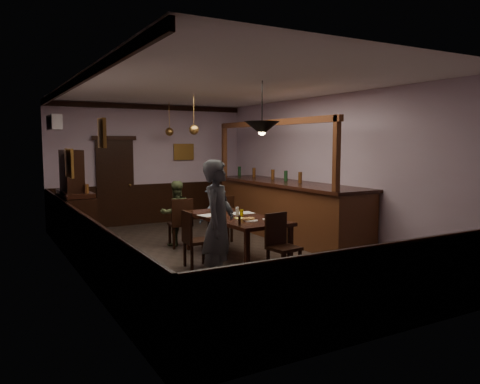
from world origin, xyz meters
TOP-DOWN VIEW (x-y plane):
  - room at (0.00, 0.00)m, footprint 5.01×8.01m
  - dining_table at (0.12, -0.26)m, footprint 1.10×2.24m
  - chair_far_left at (-0.40, 0.99)m, footprint 0.47×0.47m
  - chair_far_right at (0.52, 1.03)m, footprint 0.49×0.49m
  - chair_near at (0.17, -1.58)m, footprint 0.47×0.47m
  - chair_side at (-0.80, -0.50)m, footprint 0.42×0.42m
  - person_standing at (-0.87, -1.56)m, footprint 0.77×0.77m
  - person_seated_left at (-0.40, 1.26)m, footprint 0.64×0.51m
  - person_seated_right at (0.50, 1.31)m, footprint 0.82×0.54m
  - newspaper_left at (-0.21, 0.04)m, footprint 0.47×0.37m
  - newspaper_right at (0.38, -0.01)m, footprint 0.44×0.32m
  - napkin at (0.08, -0.49)m, footprint 0.16×0.16m
  - saucer at (0.40, -0.84)m, footprint 0.15×0.15m
  - coffee_cup at (0.42, -0.82)m, footprint 0.08×0.08m
  - pastry_plate at (0.10, -0.84)m, footprint 0.22×0.22m
  - pastry_ring_a at (0.02, -0.79)m, footprint 0.13×0.13m
  - pastry_ring_b at (0.12, -0.79)m, footprint 0.13×0.13m
  - soda_can at (0.21, -0.32)m, footprint 0.07×0.07m
  - beer_glass at (-0.12, -0.21)m, footprint 0.06×0.06m
  - water_glass at (0.19, -0.19)m, footprint 0.06×0.06m
  - pepper_mill at (-0.24, -1.04)m, footprint 0.04×0.04m
  - sideboard at (-2.21, 1.88)m, footprint 0.51×1.44m
  - bar_counter at (1.99, 0.84)m, footprint 1.04×4.48m
  - door_back at (-0.90, 3.95)m, footprint 0.90×0.06m
  - ac_unit at (-2.38, 2.90)m, footprint 0.20×0.85m
  - picture_left_small at (-2.46, -1.60)m, footprint 0.04×0.28m
  - picture_left_large at (-2.46, 0.80)m, footprint 0.04×0.62m
  - picture_back at (0.90, 3.96)m, footprint 0.55×0.04m
  - pendant_iron at (0.15, -1.06)m, footprint 0.56×0.56m
  - pendant_brass_mid at (0.10, 1.47)m, footprint 0.20×0.20m
  - pendant_brass_far at (0.30, 3.39)m, footprint 0.20×0.20m

SIDE VIEW (x-z plane):
  - chair_side at x=-0.80m, z-range 0.04..0.98m
  - chair_far_right at x=0.52m, z-range 0.05..1.00m
  - chair_near at x=0.17m, z-range 0.05..1.01m
  - chair_far_left at x=-0.40m, z-range 0.05..1.02m
  - person_seated_right at x=0.50m, z-range 0.00..1.18m
  - bar_counter at x=1.99m, z-range -0.62..1.89m
  - person_seated_left at x=-0.40m, z-range 0.00..1.29m
  - dining_table at x=0.12m, z-range 0.31..1.06m
  - napkin at x=0.08m, z-range 0.75..0.75m
  - newspaper_left at x=-0.21m, z-range 0.75..0.76m
  - newspaper_right at x=0.38m, z-range 0.75..0.76m
  - saucer at x=0.40m, z-range 0.75..0.76m
  - pastry_plate at x=0.10m, z-range 0.75..0.76m
  - sideboard at x=-2.21m, z-range -0.19..1.71m
  - pastry_ring_a at x=0.02m, z-range 0.77..0.81m
  - pastry_ring_b at x=0.12m, z-range 0.77..0.81m
  - coffee_cup at x=0.42m, z-range 0.76..0.84m
  - soda_can at x=0.21m, z-range 0.75..0.87m
  - pepper_mill at x=-0.24m, z-range 0.75..0.89m
  - water_glass at x=0.19m, z-range 0.75..0.90m
  - beer_glass at x=-0.12m, z-range 0.75..0.95m
  - person_standing at x=-0.87m, z-range 0.00..1.80m
  - door_back at x=-0.90m, z-range 0.00..2.10m
  - room at x=0.00m, z-range -0.01..3.01m
  - picture_left_large at x=-2.46m, z-range 1.46..1.94m
  - picture_back at x=0.90m, z-range 1.59..2.01m
  - picture_left_small at x=-2.46m, z-range 1.97..2.33m
  - pendant_iron at x=0.15m, z-range 1.84..2.69m
  - pendant_brass_mid at x=0.10m, z-range 1.89..2.70m
  - pendant_brass_far at x=0.30m, z-range 1.89..2.70m
  - ac_unit at x=-2.38m, z-range 2.30..2.60m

